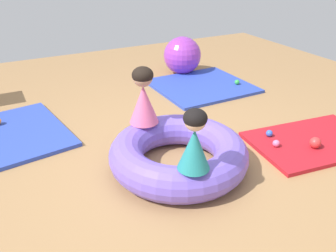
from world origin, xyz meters
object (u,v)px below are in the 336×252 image
Objects in this scene: child_in_pink at (143,96)px; play_ball_blue at (269,133)px; exercise_ball_large at (182,55)px; play_ball_pink at (276,143)px; play_ball_green at (237,82)px; child_in_teal at (194,140)px; play_ball_red at (315,143)px; inflatable_cushion at (179,154)px.

child_in_pink is 1.35m from play_ball_blue.
play_ball_blue is at bearing -96.39° from exercise_ball_large.
play_ball_blue is 0.21m from play_ball_pink.
play_ball_green is 1.72m from play_ball_pink.
child_in_pink is 2.35m from exercise_ball_large.
child_in_teal is 3.08m from exercise_ball_large.
play_ball_red is 1.57× the size of play_ball_pink.
inflatable_cushion is at bearing -140.49° from play_ball_green.
play_ball_pink is 2.47m from exercise_ball_large.
child_in_teal is at bearing -158.34° from play_ball_blue.
child_in_teal is at bearing -176.14° from play_ball_red.
play_ball_blue is 0.63× the size of play_ball_red.
exercise_ball_large reaches higher than inflatable_cushion.
child_in_pink is 2.12m from play_ball_green.
inflatable_cushion reaches higher than play_ball_blue.
inflatable_cushion reaches higher than play_ball_red.
play_ball_green is (0.63, 1.37, 0.00)m from play_ball_blue.
play_ball_blue is 0.12× the size of exercise_ball_large.
inflatable_cushion is at bearing 109.70° from child_in_teal.
play_ball_pink is (1.11, -0.60, -0.48)m from child_in_pink.
exercise_ball_large is at bearing 59.97° from inflatable_cushion.
play_ball_pink is 0.12× the size of exercise_ball_large.
play_ball_blue is (1.06, 0.03, -0.07)m from inflatable_cushion.
child_in_teal is 7.04× the size of play_ball_blue.
play_ball_red is 2.63m from exercise_ball_large.
child_in_pink reaches higher than play_ball_blue.
child_in_teal is 0.85× the size of exercise_ball_large.
play_ball_pink is (-0.31, 0.18, -0.02)m from play_ball_red.
exercise_ball_large is at bearing 96.94° from child_in_teal.
inflatable_cushion is 1.00m from play_ball_pink.
exercise_ball_large is (1.44, 1.84, -0.27)m from child_in_pink.
exercise_ball_large reaches higher than play_ball_green.
child_in_teal is 2.62m from play_ball_green.
child_in_pink is at bearing 106.42° from inflatable_cushion.
exercise_ball_large is at bearing 113.58° from play_ball_green.
play_ball_red is (1.41, 0.10, -0.43)m from child_in_teal.
play_ball_green is at bearing 76.98° from play_ball_red.
play_ball_pink is (0.98, -0.16, -0.07)m from inflatable_cushion.
play_ball_green and play_ball_pink have the same top height.
play_ball_red is at bearing -90.46° from exercise_ball_large.
child_in_pink is at bearing 161.19° from play_ball_blue.
play_ball_blue is at bearing 56.43° from child_in_teal.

